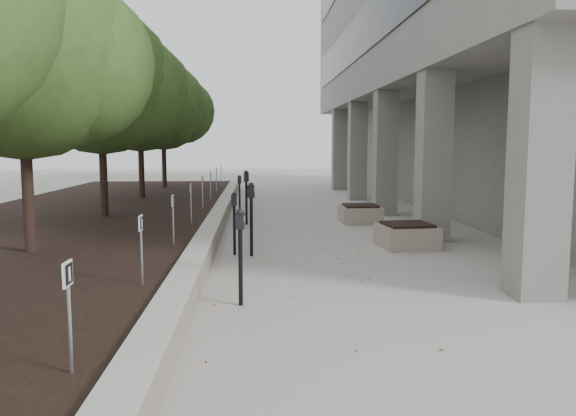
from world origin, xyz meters
name	(u,v)px	position (x,y,z in m)	size (l,w,h in m)	color
ground	(317,321)	(0.00, 0.00, 0.00)	(90.00, 90.00, 0.00)	#ADA79F
retaining_wall	(220,216)	(-1.82, 9.00, 0.25)	(0.39, 26.00, 0.50)	#A29380
planting_bed	(89,219)	(-5.50, 9.00, 0.20)	(7.00, 26.00, 0.40)	black
crabapple_tree_2	(23,97)	(-4.80, 3.00, 3.12)	(4.60, 4.00, 5.44)	#30511F
crabapple_tree_3	(101,112)	(-4.80, 8.00, 3.12)	(4.60, 4.00, 5.44)	#30511F
crabapple_tree_4	(140,120)	(-4.80, 13.00, 3.12)	(4.60, 4.00, 5.44)	#30511F
crabapple_tree_5	(163,125)	(-4.80, 18.00, 3.12)	(4.60, 4.00, 5.44)	#30511F
parking_sign_1	(69,318)	(-2.35, -2.50, 0.88)	(0.04, 0.22, 0.96)	black
parking_sign_2	(141,250)	(-2.35, 0.50, 0.88)	(0.04, 0.22, 0.96)	black
parking_sign_3	(173,220)	(-2.35, 3.50, 0.88)	(0.04, 0.22, 0.96)	black
parking_sign_4	(191,203)	(-2.35, 6.50, 0.88)	(0.04, 0.22, 0.96)	black
parking_sign_5	(203,193)	(-2.35, 9.50, 0.88)	(0.04, 0.22, 0.96)	black
parking_sign_6	(211,185)	(-2.35, 12.50, 0.88)	(0.04, 0.22, 0.96)	black
parking_sign_7	(216,180)	(-2.35, 15.50, 0.88)	(0.04, 0.22, 0.96)	black
parking_sign_8	(221,175)	(-2.35, 18.50, 0.88)	(0.04, 0.22, 0.96)	black
parking_meter_1	(240,257)	(-1.02, 0.80, 0.70)	(0.14, 0.10, 1.40)	black
parking_meter_2	(251,219)	(-0.89, 4.38, 0.76)	(0.15, 0.11, 1.53)	black
parking_meter_3	(234,224)	(-1.24, 4.54, 0.66)	(0.13, 0.09, 1.32)	black
parking_meter_4	(246,198)	(-1.06, 8.94, 0.78)	(0.15, 0.11, 1.56)	black
parking_meter_5	(240,195)	(-1.31, 11.13, 0.65)	(0.13, 0.09, 1.30)	black
planter_front	(407,235)	(2.58, 5.18, 0.27)	(1.17, 1.17, 0.55)	#A29380
planter_back	(360,214)	(2.28, 9.17, 0.27)	(1.14, 1.14, 0.53)	#A29380
berry_scatter	(288,249)	(-0.10, 5.00, 0.01)	(3.30, 14.10, 0.02)	maroon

